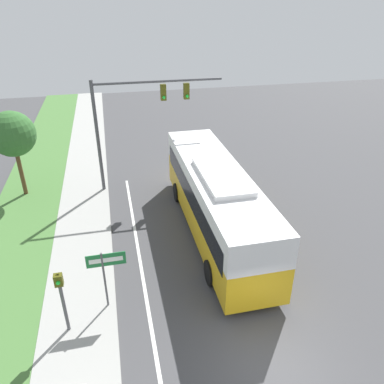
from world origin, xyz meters
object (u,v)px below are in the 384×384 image
pedestrian_signal (61,294)px  signal_gantry (135,111)px  street_sign (106,269)px  bus (216,197)px

pedestrian_signal → signal_gantry: bearing=71.1°
pedestrian_signal → street_sign: pedestrian_signal is taller
street_sign → bus: bearing=37.2°
pedestrian_signal → street_sign: bearing=31.0°
signal_gantry → pedestrian_signal: (-3.74, -10.94, -3.05)m
signal_gantry → pedestrian_signal: 11.96m
signal_gantry → street_sign: signal_gantry is taller
signal_gantry → street_sign: bearing=-102.5°
bus → pedestrian_signal: bus is taller
bus → street_sign: 6.79m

